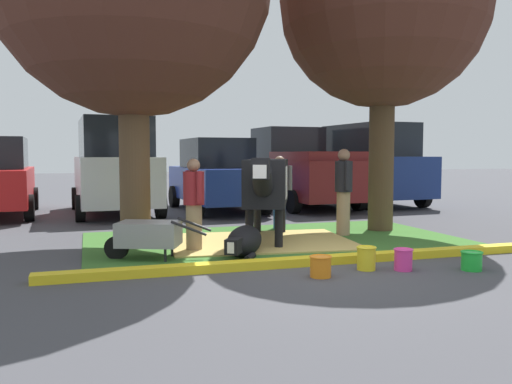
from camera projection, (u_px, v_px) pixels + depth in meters
ground_plane at (309, 268)px, 7.50m from camera, size 80.00×80.00×0.00m
grass_island at (276, 240)px, 9.81m from camera, size 6.79×4.01×0.02m
curb_yellow at (327, 260)px, 7.76m from camera, size 7.99×0.24×0.12m
hay_bedding at (261, 242)px, 9.56m from camera, size 3.43×2.71×0.04m
shade_tree_right at (384, 4)px, 10.80m from camera, size 4.24×4.24×6.78m
cow_holstein at (267, 182)px, 9.62m from camera, size 1.59×3.00×1.54m
calf_lying at (244, 241)px, 8.29m from camera, size 0.99×1.28×0.48m
person_handler at (344, 189)px, 10.35m from camera, size 0.34×0.52×1.69m
person_visitor_near at (280, 190)px, 11.27m from camera, size 0.50×0.34×1.55m
person_visitor_far at (194, 202)px, 8.65m from camera, size 0.34×0.52×1.52m
wheelbarrow at (147, 235)px, 8.02m from camera, size 1.59×1.01×0.63m
bucket_orange at (321, 266)px, 6.93m from camera, size 0.30×0.30×0.28m
bucket_yellow at (366, 258)px, 7.35m from camera, size 0.28×0.28×0.33m
bucket_pink at (403, 259)px, 7.32m from camera, size 0.27×0.27×0.30m
bucket_green at (472, 260)px, 7.33m from camera, size 0.30×0.30×0.26m
suv_dark_grey at (114, 166)px, 14.21m from camera, size 2.30×4.69×2.52m
sedan_blue at (216, 176)px, 14.93m from camera, size 2.19×4.48×2.02m
pickup_truck_maroon at (298, 170)px, 16.28m from camera, size 2.42×5.49×2.42m
suv_black at (368, 164)px, 16.90m from camera, size 2.30×4.69×2.52m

